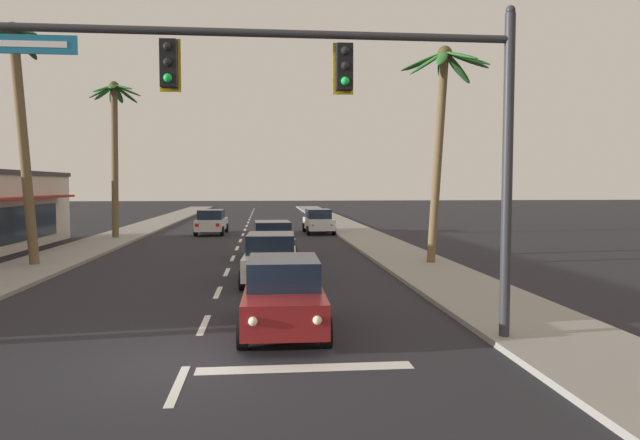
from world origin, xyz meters
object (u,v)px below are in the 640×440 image
object	(u,v)px
traffic_signal_mast	(353,101)
sedan_third_in_queue	(271,258)
sedan_parked_nearest_kerb	(318,221)
palm_left_third	(115,133)
palm_right_second	(442,108)
palm_left_second	(19,100)
sedan_lead_at_stop_bar	(284,294)
sedan_oncoming_far	(212,222)
sedan_fifth_in_queue	(273,239)

from	to	relation	value
traffic_signal_mast	sedan_third_in_queue	bearing A→B (deg)	101.12
sedan_third_in_queue	sedan_parked_nearest_kerb	xyz separation A→B (m)	(3.51, 19.63, 0.00)
palm_left_third	palm_right_second	size ratio (longest dim) A/B	1.07
palm_left_third	sedan_third_in_queue	bearing A→B (deg)	-60.50
sedan_third_in_queue	palm_right_second	world-z (taller)	palm_right_second
sedan_parked_nearest_kerb	palm_left_second	xyz separation A→B (m)	(-13.48, -15.18, 5.90)
palm_left_second	palm_left_third	bearing A→B (deg)	86.85
palm_right_second	sedan_parked_nearest_kerb	bearing A→B (deg)	102.49
traffic_signal_mast	palm_right_second	world-z (taller)	palm_right_second
sedan_lead_at_stop_bar	palm_left_second	bearing A→B (deg)	132.49
sedan_lead_at_stop_bar	palm_left_third	distance (m)	25.64
sedan_lead_at_stop_bar	sedan_third_in_queue	world-z (taller)	same
sedan_third_in_queue	palm_left_third	xyz separation A→B (m)	(-9.30, 16.45, 5.68)
palm_left_third	sedan_lead_at_stop_bar	bearing A→B (deg)	-67.60
sedan_oncoming_far	palm_right_second	bearing A→B (deg)	-55.97
sedan_parked_nearest_kerb	palm_left_second	size ratio (longest dim) A/B	0.46
traffic_signal_mast	palm_left_third	bearing A→B (deg)	113.93
sedan_oncoming_far	palm_left_third	size ratio (longest dim) A/B	0.47
sedan_lead_at_stop_bar	palm_right_second	bearing A→B (deg)	55.79
sedan_third_in_queue	palm_right_second	bearing A→B (deg)	25.91
sedan_parked_nearest_kerb	palm_right_second	xyz separation A→B (m)	(3.58, -16.18, 5.69)
sedan_fifth_in_queue	palm_left_third	size ratio (longest dim) A/B	0.47
sedan_oncoming_far	palm_left_third	xyz separation A→B (m)	(-5.50, -3.15, 5.68)
palm_right_second	sedan_fifth_in_queue	bearing A→B (deg)	155.11
palm_left_second	palm_left_third	distance (m)	12.01
sedan_lead_at_stop_bar	sedan_fifth_in_queue	size ratio (longest dim) A/B	0.99
sedan_lead_at_stop_bar	palm_left_second	distance (m)	16.19
traffic_signal_mast	sedan_third_in_queue	xyz separation A→B (m)	(-1.60, 8.11, -4.22)
sedan_lead_at_stop_bar	sedan_third_in_queue	bearing A→B (deg)	91.91
palm_left_third	palm_left_second	bearing A→B (deg)	-93.15
sedan_lead_at_stop_bar	palm_left_third	bearing A→B (deg)	112.40
sedan_oncoming_far	palm_left_second	distance (m)	17.38
sedan_lead_at_stop_bar	sedan_fifth_in_queue	distance (m)	13.33
sedan_oncoming_far	palm_right_second	xyz separation A→B (m)	(10.90, -16.15, 5.69)
traffic_signal_mast	palm_right_second	bearing A→B (deg)	64.55
traffic_signal_mast	sedan_fifth_in_queue	bearing A→B (deg)	95.55
sedan_oncoming_far	palm_right_second	distance (m)	20.30
sedan_lead_at_stop_bar	palm_left_third	world-z (taller)	palm_left_third
sedan_oncoming_far	traffic_signal_mast	bearing A→B (deg)	-78.97
palm_left_second	sedan_lead_at_stop_bar	bearing A→B (deg)	-47.51
traffic_signal_mast	sedan_fifth_in_queue	xyz separation A→B (m)	(-1.44, 14.78, -4.22)
sedan_oncoming_far	sedan_lead_at_stop_bar	bearing A→B (deg)	-81.28
sedan_parked_nearest_kerb	sedan_lead_at_stop_bar	bearing A→B (deg)	-97.14
sedan_third_in_queue	sedan_oncoming_far	bearing A→B (deg)	100.99
sedan_third_in_queue	sedan_fifth_in_queue	world-z (taller)	same
sedan_fifth_in_queue	sedan_oncoming_far	xyz separation A→B (m)	(-3.96, 12.93, 0.00)
palm_left_second	palm_right_second	bearing A→B (deg)	-3.37
palm_left_third	palm_right_second	world-z (taller)	palm_left_third
traffic_signal_mast	palm_left_third	world-z (taller)	palm_left_third
sedan_lead_at_stop_bar	sedan_oncoming_far	size ratio (longest dim) A/B	0.99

